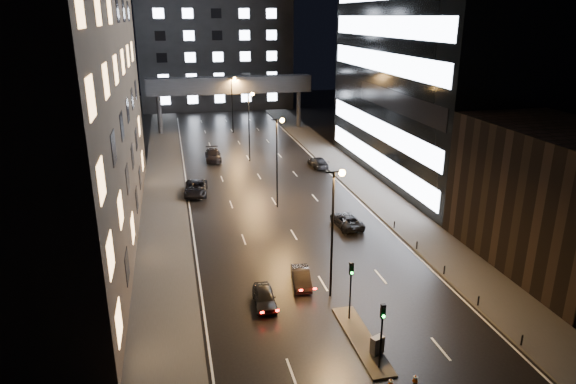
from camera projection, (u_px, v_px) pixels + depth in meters
name	position (u px, v px, depth m)	size (l,w,h in m)	color
ground	(259.00, 176.00, 69.14)	(160.00, 160.00, 0.00)	black
sidewalk_left	(164.00, 195.00, 61.85)	(5.00, 110.00, 0.15)	#383533
sidewalk_right	(360.00, 181.00, 67.15)	(5.00, 110.00, 0.15)	#383533
building_left	(24.00, 22.00, 43.12)	(15.00, 48.00, 40.00)	#2D2319
building_right_low	(557.00, 199.00, 42.86)	(10.00, 18.00, 12.00)	black
building_far	(215.00, 52.00, 118.52)	(34.00, 14.00, 25.00)	#333335
skybridge	(230.00, 86.00, 94.07)	(30.00, 3.00, 10.00)	#333335
median_island	(362.00, 340.00, 34.16)	(1.60, 8.00, 0.15)	#383533
traffic_signal_near	(351.00, 282.00, 35.47)	(0.28, 0.34, 4.40)	black
traffic_signal_far	(382.00, 326.00, 30.40)	(0.28, 0.34, 4.40)	black
bollard_row	(460.00, 285.00, 40.28)	(0.12, 25.12, 0.90)	black
streetlight_near	(335.00, 218.00, 37.57)	(1.45, 0.50, 10.15)	black
streetlight_mid_a	(278.00, 151.00, 56.00)	(1.45, 0.50, 10.15)	black
streetlight_mid_b	(250.00, 118.00, 74.43)	(1.45, 0.50, 10.15)	black
streetlight_far	(233.00, 97.00, 92.86)	(1.45, 0.50, 10.15)	black
car_away_a	(264.00, 297.00, 38.17)	(1.56, 3.89, 1.32)	black
car_away_b	(301.00, 277.00, 41.10)	(1.36, 3.89, 1.28)	black
car_away_c	(196.00, 188.00, 61.85)	(2.65, 5.74, 1.60)	black
car_away_d	(213.00, 155.00, 76.63)	(2.25, 5.52, 1.60)	black
car_toward_a	(347.00, 220.00, 52.49)	(2.27, 4.93, 1.37)	black
car_toward_b	(318.00, 162.00, 73.18)	(2.00, 4.92, 1.43)	black
utility_cabinet	(377.00, 345.00, 32.52)	(0.84, 0.47, 1.17)	#4D4D4F
cone_a	(415.00, 378.00, 30.29)	(0.33, 0.33, 0.49)	#FC560D
cone_b	(391.00, 382.00, 29.96)	(0.35, 0.35, 0.53)	orange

